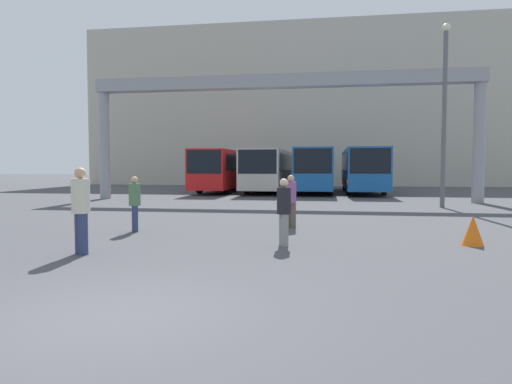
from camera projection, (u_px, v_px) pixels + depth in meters
name	position (u px, v px, depth m)	size (l,w,h in m)	color
ground_plane	(109.00, 320.00, 5.46)	(200.00, 200.00, 0.00)	#47474C
building_backdrop	(304.00, 111.00, 49.68)	(44.08, 12.00, 15.91)	#B7B2A3
overhead_gantry	(280.00, 99.00, 24.55)	(20.90, 0.80, 6.79)	gray
bus_slot_0	(225.00, 168.00, 34.25)	(2.44, 12.02, 2.99)	red
bus_slot_1	(269.00, 168.00, 33.62)	(2.62, 11.81, 3.00)	beige
bus_slot_2	(315.00, 168.00, 32.51)	(2.52, 10.62, 3.05)	#1959A5
bus_slot_3	(362.00, 168.00, 32.89)	(2.60, 12.45, 3.05)	#1959A5
pedestrian_near_right	(284.00, 210.00, 10.56)	(0.33, 0.33, 1.57)	gray
pedestrian_near_left	(291.00, 200.00, 13.76)	(0.33, 0.33, 1.59)	brown
pedestrian_mid_right	(81.00, 208.00, 9.54)	(0.38, 0.38, 1.82)	navy
pedestrian_far_center	(135.00, 202.00, 12.88)	(0.33, 0.33, 1.57)	navy
traffic_cone	(473.00, 231.00, 10.65)	(0.50, 0.50, 0.70)	orange
lamp_post	(444.00, 108.00, 20.34)	(0.36, 0.36, 8.18)	#595B60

